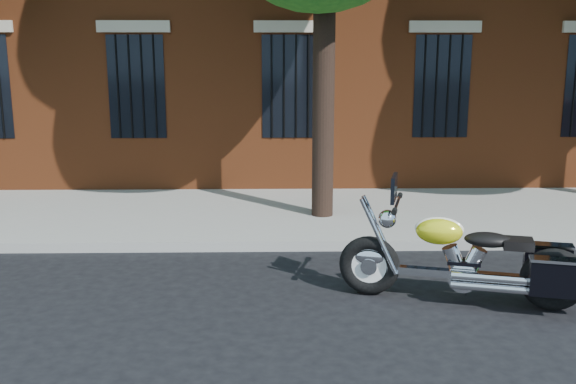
{
  "coord_description": "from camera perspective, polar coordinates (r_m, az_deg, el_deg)",
  "views": [
    {
      "loc": [
        -0.3,
        -7.68,
        2.82
      ],
      "look_at": [
        -0.12,
        0.8,
        1.0
      ],
      "focal_mm": 40.0,
      "sensor_mm": 36.0,
      "label": 1
    }
  ],
  "objects": [
    {
      "name": "curb",
      "position": [
        9.47,
        0.69,
        -4.74
      ],
      "size": [
        40.0,
        0.16,
        0.15
      ],
      "primitive_type": "cube",
      "color": "gray",
      "rests_on": "ground"
    },
    {
      "name": "motorcycle",
      "position": [
        7.66,
        16.05,
        -6.06
      ],
      "size": [
        2.74,
        1.31,
        1.46
      ],
      "rotation": [
        0.0,
        0.0,
        -0.26
      ],
      "color": "black",
      "rests_on": "ground"
    },
    {
      "name": "sidewalk",
      "position": [
        11.28,
        0.38,
        -1.97
      ],
      "size": [
        40.0,
        3.6,
        0.15
      ],
      "primitive_type": "cube",
      "color": "gray",
      "rests_on": "ground"
    },
    {
      "name": "ground",
      "position": [
        8.18,
        1.0,
        -8.05
      ],
      "size": [
        120.0,
        120.0,
        0.0
      ],
      "primitive_type": "plane",
      "color": "black",
      "rests_on": "ground"
    }
  ]
}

